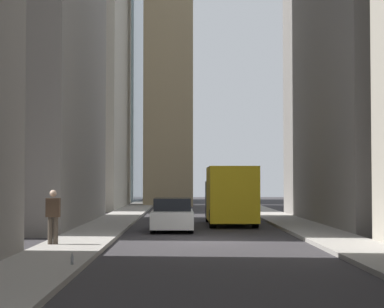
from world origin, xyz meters
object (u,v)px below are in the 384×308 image
object	(u,v)px
discarded_bottle	(72,260)
delivery_truck	(230,195)
sedan_white	(172,215)
pedestrian	(53,215)

from	to	relation	value
discarded_bottle	delivery_truck	bearing A→B (deg)	-16.40
sedan_white	discarded_bottle	distance (m)	13.34
delivery_truck	pedestrian	distance (m)	13.50
delivery_truck	sedan_white	world-z (taller)	delivery_truck
pedestrian	sedan_white	bearing A→B (deg)	-25.57
pedestrian	discarded_bottle	xyz separation A→B (m)	(-5.36, -1.47, -0.84)
sedan_white	discarded_bottle	world-z (taller)	sedan_white
delivery_truck	sedan_white	distance (m)	4.97
sedan_white	discarded_bottle	xyz separation A→B (m)	(-13.14, 2.26, -0.42)
sedan_white	pedestrian	xyz separation A→B (m)	(-7.78, 3.72, 0.42)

